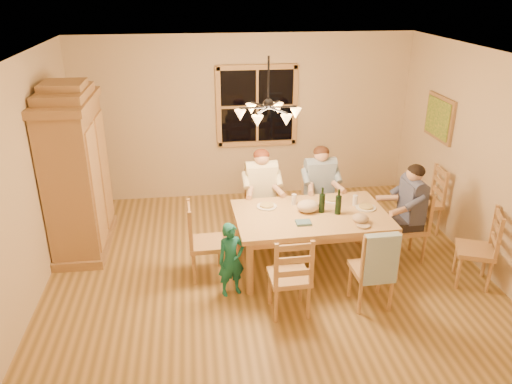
{
  "coord_description": "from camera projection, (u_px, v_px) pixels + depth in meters",
  "views": [
    {
      "loc": [
        -0.86,
        -5.5,
        3.48
      ],
      "look_at": [
        -0.13,
        0.1,
        1.05
      ],
      "focal_mm": 35.0,
      "sensor_mm": 36.0,
      "label": 1
    }
  ],
  "objects": [
    {
      "name": "napkin",
      "position": [
        303.0,
        223.0,
        5.98
      ],
      "size": [
        0.18,
        0.15,
        0.03
      ],
      "primitive_type": "cube",
      "rotation": [
        0.0,
        0.0,
        0.03
      ],
      "color": "#466C81",
      "rests_on": "dining_table"
    },
    {
      "name": "adult_plaid_man",
      "position": [
        320.0,
        180.0,
        7.09
      ],
      "size": [
        0.41,
        0.43,
        0.87
      ],
      "rotation": [
        0.0,
        0.0,
        3.17
      ],
      "color": "#2E567F",
      "rests_on": "floor"
    },
    {
      "name": "cloth_bundle",
      "position": [
        308.0,
        206.0,
        6.27
      ],
      "size": [
        0.28,
        0.22,
        0.15
      ],
      "primitive_type": "ellipsoid",
      "color": "tan",
      "rests_on": "dining_table"
    },
    {
      "name": "plate_woman",
      "position": [
        267.0,
        207.0,
        6.42
      ],
      "size": [
        0.26,
        0.26,
        0.02
      ],
      "primitive_type": "cylinder",
      "color": "white",
      "rests_on": "dining_table"
    },
    {
      "name": "chair_end_left",
      "position": [
        207.0,
        254.0,
        6.23
      ],
      "size": [
        0.43,
        0.45,
        0.99
      ],
      "rotation": [
        0.0,
        0.0,
        -1.54
      ],
      "color": "#B27E4E",
      "rests_on": "floor"
    },
    {
      "name": "chair_end_right",
      "position": [
        406.0,
        238.0,
        6.62
      ],
      "size": [
        0.43,
        0.45,
        0.99
      ],
      "rotation": [
        0.0,
        0.0,
        1.6
      ],
      "color": "#B27E4E",
      "rests_on": "floor"
    },
    {
      "name": "plate_slate",
      "position": [
        366.0,
        208.0,
        6.38
      ],
      "size": [
        0.26,
        0.26,
        0.02
      ],
      "primitive_type": "cylinder",
      "color": "white",
      "rests_on": "dining_table"
    },
    {
      "name": "cap",
      "position": [
        360.0,
        218.0,
        6.0
      ],
      "size": [
        0.2,
        0.2,
        0.11
      ],
      "primitive_type": "ellipsoid",
      "color": "tan",
      "rests_on": "dining_table"
    },
    {
      "name": "chair_near_right",
      "position": [
        371.0,
        281.0,
        5.68
      ],
      "size": [
        0.45,
        0.43,
        0.99
      ],
      "rotation": [
        0.0,
        0.0,
        0.03
      ],
      "color": "#B27E4E",
      "rests_on": "floor"
    },
    {
      "name": "wall_left",
      "position": [
        27.0,
        183.0,
        5.62
      ],
      "size": [
        0.02,
        5.0,
        2.7
      ],
      "primitive_type": "cube",
      "color": "beige",
      "rests_on": "floor"
    },
    {
      "name": "dining_table",
      "position": [
        311.0,
        221.0,
        6.29
      ],
      "size": [
        1.94,
        1.23,
        0.76
      ],
      "rotation": [
        0.0,
        0.0,
        0.03
      ],
      "color": "tan",
      "rests_on": "floor"
    },
    {
      "name": "adult_woman",
      "position": [
        261.0,
        183.0,
        6.96
      ],
      "size": [
        0.41,
        0.43,
        0.87
      ],
      "rotation": [
        0.0,
        0.0,
        3.17
      ],
      "color": "beige",
      "rests_on": "floor"
    },
    {
      "name": "towel",
      "position": [
        380.0,
        259.0,
        5.35
      ],
      "size": [
        0.38,
        0.11,
        0.58
      ],
      "primitive_type": "cube",
      "rotation": [
        0.0,
        0.0,
        0.03
      ],
      "color": "#98BBCF",
      "rests_on": "chair_near_right"
    },
    {
      "name": "wall_right",
      "position": [
        483.0,
        162.0,
        6.28
      ],
      "size": [
        0.02,
        5.0,
        2.7
      ],
      "primitive_type": "cube",
      "color": "beige",
      "rests_on": "floor"
    },
    {
      "name": "wine_bottle_b",
      "position": [
        338.0,
        202.0,
        6.18
      ],
      "size": [
        0.08,
        0.08,
        0.33
      ],
      "primitive_type": "cylinder",
      "color": "black",
      "rests_on": "dining_table"
    },
    {
      "name": "window",
      "position": [
        257.0,
        106.0,
        8.14
      ],
      "size": [
        1.3,
        0.06,
        1.3
      ],
      "color": "black",
      "rests_on": "wall_back"
    },
    {
      "name": "painting",
      "position": [
        439.0,
        118.0,
        7.27
      ],
      "size": [
        0.06,
        0.78,
        0.64
      ],
      "color": "#9D7044",
      "rests_on": "wall_right"
    },
    {
      "name": "armoire",
      "position": [
        77.0,
        176.0,
        6.64
      ],
      "size": [
        0.66,
        1.4,
        2.3
      ],
      "color": "#9D7044",
      "rests_on": "floor"
    },
    {
      "name": "chandelier",
      "position": [
        268.0,
        112.0,
        5.66
      ],
      "size": [
        0.77,
        0.68,
        0.71
      ],
      "color": "black",
      "rests_on": "ceiling"
    },
    {
      "name": "chair_near_left",
      "position": [
        289.0,
        288.0,
        5.54
      ],
      "size": [
        0.45,
        0.43,
        0.99
      ],
      "rotation": [
        0.0,
        0.0,
        0.03
      ],
      "color": "#B27E4E",
      "rests_on": "floor"
    },
    {
      "name": "chair_far_left",
      "position": [
        261.0,
        218.0,
        7.17
      ],
      "size": [
        0.45,
        0.43,
        0.99
      ],
      "rotation": [
        0.0,
        0.0,
        3.17
      ],
      "color": "#B27E4E",
      "rests_on": "floor"
    },
    {
      "name": "ceiling",
      "position": [
        269.0,
        56.0,
        5.42
      ],
      "size": [
        5.5,
        5.0,
        0.02
      ],
      "primitive_type": "cube",
      "color": "white",
      "rests_on": "wall_back"
    },
    {
      "name": "wine_glass_b",
      "position": [
        355.0,
        200.0,
        6.45
      ],
      "size": [
        0.06,
        0.06,
        0.14
      ],
      "primitive_type": "cylinder",
      "color": "silver",
      "rests_on": "dining_table"
    },
    {
      "name": "plate_plaid",
      "position": [
        332.0,
        200.0,
        6.61
      ],
      "size": [
        0.26,
        0.26,
        0.02
      ],
      "primitive_type": "cylinder",
      "color": "white",
      "rests_on": "dining_table"
    },
    {
      "name": "wall_back",
      "position": [
        245.0,
        118.0,
        8.23
      ],
      "size": [
        5.5,
        0.02,
        2.7
      ],
      "primitive_type": "cube",
      "color": "beige",
      "rests_on": "floor"
    },
    {
      "name": "chair_spare_back",
      "position": [
        423.0,
        212.0,
        7.36
      ],
      "size": [
        0.44,
        0.46,
        0.99
      ],
      "rotation": [
        0.0,
        0.0,
        1.52
      ],
      "color": "#B27E4E",
      "rests_on": "floor"
    },
    {
      "name": "chair_spare_front",
      "position": [
        473.0,
        261.0,
        6.08
      ],
      "size": [
        0.56,
        0.57,
        0.99
      ],
      "rotation": [
        0.0,
        0.0,
        1.18
      ],
      "color": "#B27E4E",
      "rests_on": "floor"
    },
    {
      "name": "floor",
      "position": [
        267.0,
        269.0,
        6.48
      ],
      "size": [
        5.5,
        5.5,
        0.0
      ],
      "primitive_type": "plane",
      "color": "olive",
      "rests_on": "ground"
    },
    {
      "name": "chair_far_right",
      "position": [
        318.0,
        214.0,
        7.3
      ],
      "size": [
        0.45,
        0.43,
        0.99
      ],
      "rotation": [
        0.0,
        0.0,
        3.17
      ],
      "color": "#B27E4E",
      "rests_on": "floor"
    },
    {
      "name": "wine_glass_a",
      "position": [
        294.0,
        199.0,
        6.48
      ],
      "size": [
        0.06,
        0.06,
        0.14
      ],
      "primitive_type": "cylinder",
      "color": "silver",
      "rests_on": "dining_table"
    },
    {
      "name": "adult_slate_man",
      "position": [
        411.0,
        201.0,
        6.41
      ],
      "size": [
        0.43,
        0.41,
        0.87
      ],
      "rotation": [
        0.0,
        0.0,
        1.6
      ],
      "color": "#434A6C",
      "rests_on": "floor"
    },
    {
      "name": "child",
      "position": [
        231.0,
        260.0,
        5.81
      ],
      "size": [
        0.39,
        0.31,
        0.92
      ],
      "primitive_type": "imported",
      "rotation": [
        0.0,
        0.0,
        0.32
      ],
      "color": "#1A776E",
      "rests_on": "floor"
    },
    {
      "name": "wine_bottle_a",
      "position": [
        322.0,
        200.0,
        6.23
      ],
      "size": [
        0.08,
        0.08,
        0.33
      ],
      "primitive_type": "cylinder",
      "color": "black",
      "rests_on": "dining_table"
    }
  ]
}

